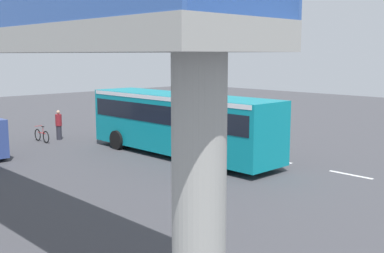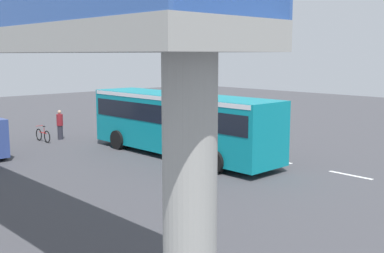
{
  "view_description": "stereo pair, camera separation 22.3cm",
  "coord_description": "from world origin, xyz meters",
  "px_view_note": "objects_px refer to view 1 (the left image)",
  "views": [
    {
      "loc": [
        -17.63,
        16.01,
        5.14
      ],
      "look_at": [
        -0.86,
        -0.17,
        1.6
      ],
      "focal_mm": 44.63,
      "sensor_mm": 36.0,
      "label": 1
    },
    {
      "loc": [
        -17.78,
        15.85,
        5.14
      ],
      "look_at": [
        -0.86,
        -0.17,
        1.6
      ],
      "focal_mm": 44.63,
      "sensor_mm": 36.0,
      "label": 2
    }
  ],
  "objects_px": {
    "pedestrian": "(59,125)",
    "traffic_sign": "(228,113)",
    "city_bus": "(180,119)",
    "bicycle_red": "(42,136)"
  },
  "relations": [
    {
      "from": "pedestrian",
      "to": "traffic_sign",
      "type": "relative_size",
      "value": 0.64
    },
    {
      "from": "bicycle_red",
      "to": "pedestrian",
      "type": "relative_size",
      "value": 0.99
    },
    {
      "from": "bicycle_red",
      "to": "city_bus",
      "type": "bearing_deg",
      "value": -159.48
    },
    {
      "from": "pedestrian",
      "to": "traffic_sign",
      "type": "xyz_separation_m",
      "value": [
        -8.66,
        -5.66,
        1.0
      ]
    },
    {
      "from": "city_bus",
      "to": "traffic_sign",
      "type": "bearing_deg",
      "value": -91.3
    },
    {
      "from": "city_bus",
      "to": "traffic_sign",
      "type": "relative_size",
      "value": 4.12
    },
    {
      "from": "bicycle_red",
      "to": "pedestrian",
      "type": "height_order",
      "value": "pedestrian"
    },
    {
      "from": "city_bus",
      "to": "bicycle_red",
      "type": "height_order",
      "value": "city_bus"
    },
    {
      "from": "city_bus",
      "to": "pedestrian",
      "type": "distance_m",
      "value": 8.89
    },
    {
      "from": "city_bus",
      "to": "bicycle_red",
      "type": "distance_m",
      "value": 9.29
    }
  ]
}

